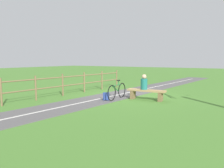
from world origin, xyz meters
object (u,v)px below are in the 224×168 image
bench (146,93)px  bicycle (117,91)px  person_seated (144,83)px  backpack (106,97)px

bench → bicycle: bicycle is taller
bench → person_seated: person_seated is taller
bench → backpack: size_ratio=5.06×
bench → bicycle: bearing=20.5°
bench → backpack: 1.90m
bench → backpack: (1.54, 1.10, -0.16)m
bicycle → person_seated: bearing=113.5°
bench → bicycle: size_ratio=1.04×
person_seated → backpack: (1.42, 1.09, -0.63)m
bicycle → backpack: 0.63m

